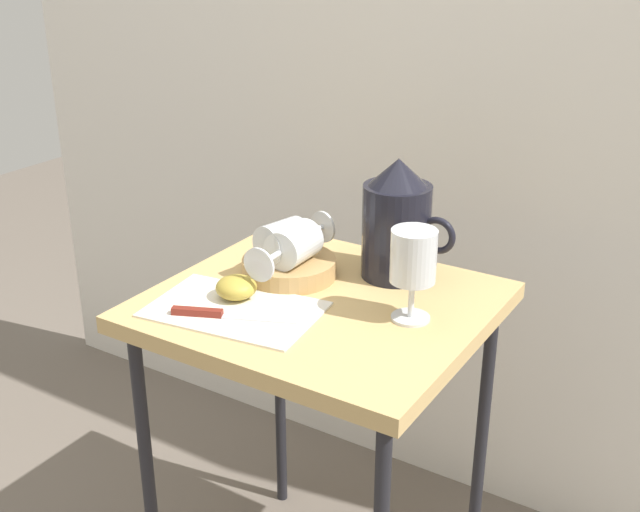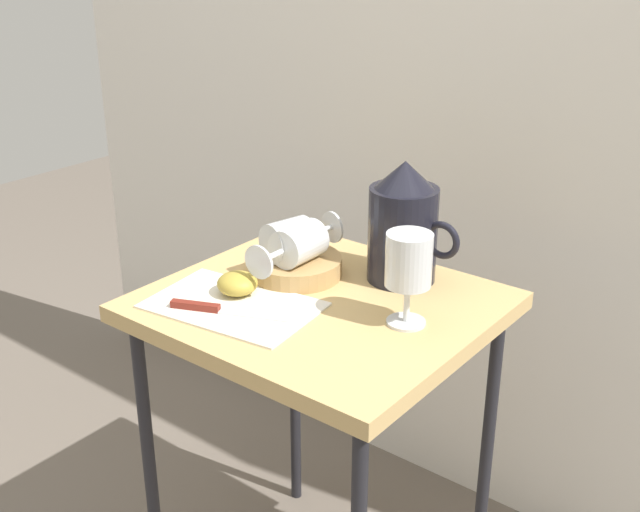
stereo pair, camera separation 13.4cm
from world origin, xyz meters
The scene contains 10 objects.
curtain_drape centered at (0.00, 0.50, 0.99)m, with size 2.40×0.03×1.98m, color silver.
table centered at (0.00, 0.00, 0.61)m, with size 0.56×0.50×0.68m.
linen_napkin centered at (-0.10, -0.11, 0.68)m, with size 0.28×0.18×0.00m, color silver.
basket_tray centered at (-0.10, 0.05, 0.69)m, with size 0.17×0.17×0.04m, color tan.
pitcher centered at (0.06, 0.16, 0.77)m, with size 0.18×0.12×0.22m.
wine_glass_upright centered at (0.16, 0.01, 0.78)m, with size 0.07×0.07×0.15m.
wine_glass_tipped_near centered at (-0.08, 0.03, 0.75)m, with size 0.07×0.15×0.07m.
wine_glass_tipped_far centered at (-0.10, 0.04, 0.75)m, with size 0.10×0.16×0.07m.
apple_half_left centered at (-0.12, -0.08, 0.70)m, with size 0.07×0.07×0.04m, color #B29938.
knife centered at (-0.11, -0.15, 0.69)m, with size 0.20×0.10×0.01m.
Camera 1 is at (0.65, -1.05, 1.28)m, focal length 45.06 mm.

